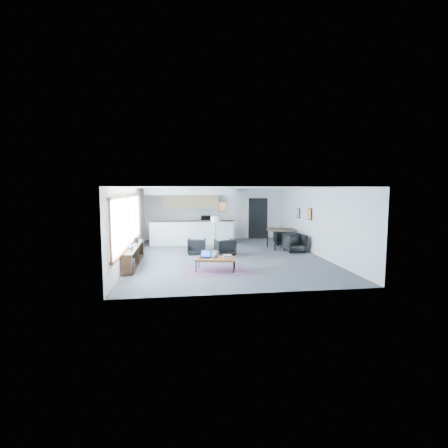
{
  "coord_description": "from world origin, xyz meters",
  "views": [
    {
      "loc": [
        -1.73,
        -12.05,
        2.52
      ],
      "look_at": [
        -0.03,
        0.4,
        1.2
      ],
      "focal_mm": 26.0,
      "sensor_mm": 36.0,
      "label": 1
    }
  ],
  "objects": [
    {
      "name": "microwave",
      "position": [
        -0.41,
        4.15,
        1.12
      ],
      "size": [
        0.57,
        0.34,
        0.37
      ],
      "primitive_type": "imported",
      "rotation": [
        0.0,
        0.0,
        -0.07
      ],
      "color": "black",
      "rests_on": "kitchenette"
    },
    {
      "name": "coffee_table",
      "position": [
        -0.64,
        -2.15,
        0.38
      ],
      "size": [
        1.36,
        0.92,
        0.41
      ],
      "rotation": [
        0.0,
        0.0,
        -0.21
      ],
      "color": "brown",
      "rests_on": "floor"
    },
    {
      "name": "dining_chair_far",
      "position": [
        3.0,
        2.25,
        0.37
      ],
      "size": [
        0.78,
        0.74,
        0.73
      ],
      "primitive_type": "imported",
      "rotation": [
        0.0,
        0.0,
        3.02
      ],
      "color": "black",
      "rests_on": "floor"
    },
    {
      "name": "dining_table",
      "position": [
        2.57,
        1.38,
        0.75
      ],
      "size": [
        1.07,
        1.07,
        0.82
      ],
      "rotation": [
        0.0,
        0.0,
        0.1
      ],
      "color": "black",
      "rests_on": "floor"
    },
    {
      "name": "window",
      "position": [
        -3.46,
        -0.9,
        1.46
      ],
      "size": [
        0.1,
        5.95,
        1.66
      ],
      "color": "#8CBFFF",
      "rests_on": "room"
    },
    {
      "name": "console",
      "position": [
        -3.3,
        -1.05,
        0.33
      ],
      "size": [
        0.35,
        3.0,
        0.8
      ],
      "color": "black",
      "rests_on": "floor"
    },
    {
      "name": "ceramic_pot",
      "position": [
        -0.65,
        -2.11,
        0.53
      ],
      "size": [
        0.24,
        0.24,
        0.24
      ],
      "rotation": [
        0.0,
        0.0,
        -0.42
      ],
      "color": "gray",
      "rests_on": "coffee_table"
    },
    {
      "name": "track_light",
      "position": [
        -0.59,
        2.2,
        2.53
      ],
      "size": [
        1.6,
        0.07,
        0.15
      ],
      "color": "silver",
      "rests_on": "room"
    },
    {
      "name": "laptop",
      "position": [
        -0.96,
        -2.08,
        0.48
      ],
      "size": [
        0.39,
        0.36,
        0.23
      ],
      "rotation": [
        0.0,
        0.0,
        -0.37
      ],
      "color": "black",
      "rests_on": "coffee_table"
    },
    {
      "name": "coaster",
      "position": [
        -0.51,
        -2.42,
        0.41
      ],
      "size": [
        0.13,
        0.13,
        0.01
      ],
      "rotation": [
        0.0,
        0.0,
        -0.33
      ],
      "color": "#E5590C",
      "rests_on": "coffee_table"
    },
    {
      "name": "floor_lamp",
      "position": [
        -0.23,
        1.62,
        1.24
      ],
      "size": [
        0.5,
        0.5,
        1.42
      ],
      "rotation": [
        0.0,
        0.0,
        -0.27
      ],
      "color": "black",
      "rests_on": "floor"
    },
    {
      "name": "wall_art_upper",
      "position": [
        3.47,
        1.7,
        1.5
      ],
      "size": [
        0.03,
        0.34,
        0.44
      ],
      "color": "black",
      "rests_on": "room"
    },
    {
      "name": "dining_chair_near",
      "position": [
        2.9,
        0.52,
        0.34
      ],
      "size": [
        0.71,
        0.67,
        0.69
      ],
      "primitive_type": "imported",
      "rotation": [
        0.0,
        0.0,
        0.07
      ],
      "color": "black",
      "rests_on": "floor"
    },
    {
      "name": "kilim_rug",
      "position": [
        -0.64,
        -2.15,
        0.01
      ],
      "size": [
        2.06,
        1.41,
        0.01
      ],
      "rotation": [
        0.0,
        0.0,
        0.01
      ],
      "color": "#5C3548",
      "rests_on": "floor"
    },
    {
      "name": "book_stack",
      "position": [
        -0.27,
        -2.16,
        0.45
      ],
      "size": [
        0.3,
        0.24,
        0.09
      ],
      "rotation": [
        0.0,
        0.0,
        0.01
      ],
      "color": "silver",
      "rests_on": "coffee_table"
    },
    {
      "name": "wall_art_lower",
      "position": [
        3.47,
        0.4,
        1.55
      ],
      "size": [
        0.03,
        0.38,
        0.48
      ],
      "color": "black",
      "rests_on": "room"
    },
    {
      "name": "armchair_left",
      "position": [
        -1.09,
        0.58,
        0.34
      ],
      "size": [
        0.75,
        0.71,
        0.69
      ],
      "primitive_type": "imported",
      "rotation": [
        0.0,
        0.0,
        3.01
      ],
      "color": "black",
      "rests_on": "floor"
    },
    {
      "name": "armchair_right",
      "position": [
        -0.04,
        0.1,
        0.36
      ],
      "size": [
        0.79,
        0.76,
        0.72
      ],
      "primitive_type": "imported",
      "rotation": [
        0.0,
        0.0,
        3.3
      ],
      "color": "black",
      "rests_on": "floor"
    },
    {
      "name": "kitchenette",
      "position": [
        -1.2,
        3.71,
        1.38
      ],
      "size": [
        4.2,
        1.96,
        2.6
      ],
      "color": "white",
      "rests_on": "floor"
    },
    {
      "name": "doorway",
      "position": [
        2.3,
        4.42,
        1.07
      ],
      "size": [
        1.1,
        0.12,
        2.15
      ],
      "color": "black",
      "rests_on": "room"
    },
    {
      "name": "room",
      "position": [
        0.0,
        0.0,
        1.3
      ],
      "size": [
        7.02,
        9.02,
        2.62
      ],
      "color": "#48484A",
      "rests_on": "ground"
    }
  ]
}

